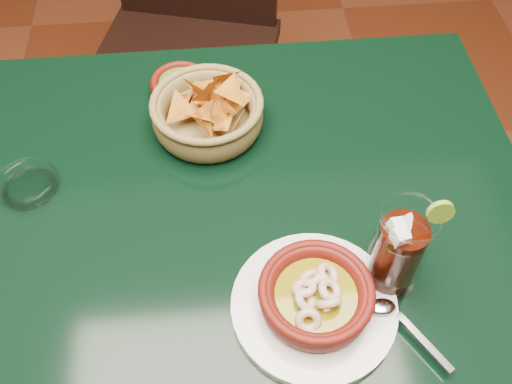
{
  "coord_description": "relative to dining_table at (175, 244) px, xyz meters",
  "views": [
    {
      "loc": [
        0.09,
        -0.54,
        1.49
      ],
      "look_at": [
        0.14,
        -0.02,
        0.81
      ],
      "focal_mm": 40.0,
      "sensor_mm": 36.0,
      "label": 1
    }
  ],
  "objects": [
    {
      "name": "ground",
      "position": [
        0.0,
        0.0,
        -0.65
      ],
      "size": [
        7.0,
        7.0,
        0.0
      ],
      "primitive_type": "plane",
      "color": "#471C0C",
      "rests_on": "ground"
    },
    {
      "name": "dining_table",
      "position": [
        0.0,
        0.0,
        0.0
      ],
      "size": [
        1.2,
        0.8,
        0.75
      ],
      "color": "black",
      "rests_on": "ground"
    },
    {
      "name": "dining_chair",
      "position": [
        0.02,
        0.71,
        -0.1
      ],
      "size": [
        0.57,
        0.57,
        1.0
      ],
      "color": "black",
      "rests_on": "ground"
    },
    {
      "name": "shrimp_plate",
      "position": [
        0.21,
        -0.19,
        0.13
      ],
      "size": [
        0.28,
        0.24,
        0.07
      ],
      "color": "silver",
      "rests_on": "dining_table"
    },
    {
      "name": "chip_basket",
      "position": [
        0.07,
        0.18,
        0.14
      ],
      "size": [
        0.23,
        0.23,
        0.14
      ],
      "color": "olive",
      "rests_on": "dining_table"
    },
    {
      "name": "guacamole_ramekin",
      "position": [
        0.03,
        0.27,
        0.12
      ],
      "size": [
        0.13,
        0.13,
        0.04
      ],
      "color": "#4B0D08",
      "rests_on": "dining_table"
    },
    {
      "name": "cola_drink",
      "position": [
        0.32,
        -0.15,
        0.18
      ],
      "size": [
        0.16,
        0.16,
        0.19
      ],
      "color": "white",
      "rests_on": "dining_table"
    },
    {
      "name": "glass_ashtray",
      "position": [
        -0.23,
        0.07,
        0.11
      ],
      "size": [
        0.11,
        0.11,
        0.03
      ],
      "color": "white",
      "rests_on": "dining_table"
    }
  ]
}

